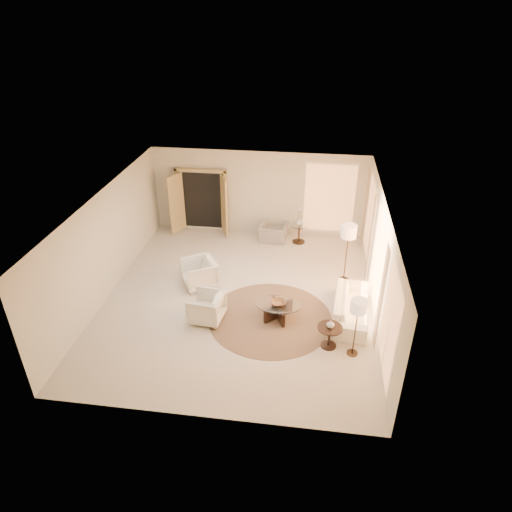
# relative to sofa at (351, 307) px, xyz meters

# --- Properties ---
(room) EXTENTS (7.04, 8.04, 2.83)m
(room) POSITION_rel_sofa_xyz_m (-2.90, 0.43, 1.09)
(room) COLOR beige
(room) RESTS_ON ground
(windows_right) EXTENTS (0.10, 6.40, 2.40)m
(windows_right) POSITION_rel_sofa_xyz_m (0.55, 0.53, 1.04)
(windows_right) COLOR #FFAA66
(windows_right) RESTS_ON room
(window_back_corner) EXTENTS (1.70, 0.10, 2.40)m
(window_back_corner) POSITION_rel_sofa_xyz_m (-0.60, 4.38, 1.04)
(window_back_corner) COLOR #FFAA66
(window_back_corner) RESTS_ON room
(curtains_right) EXTENTS (0.06, 5.20, 2.60)m
(curtains_right) POSITION_rel_sofa_xyz_m (0.50, 1.43, 0.99)
(curtains_right) COLOR tan
(curtains_right) RESTS_ON room
(french_doors) EXTENTS (1.95, 0.66, 2.16)m
(french_doors) POSITION_rel_sofa_xyz_m (-4.80, 4.24, 0.76)
(french_doors) COLOR tan
(french_doors) RESTS_ON room
(area_rug) EXTENTS (3.92, 3.92, 0.01)m
(area_rug) POSITION_rel_sofa_xyz_m (-1.98, -0.33, -0.30)
(area_rug) COLOR #422D20
(area_rug) RESTS_ON room
(sofa) EXTENTS (1.01, 2.18, 0.62)m
(sofa) POSITION_rel_sofa_xyz_m (0.00, 0.00, 0.00)
(sofa) COLOR white
(sofa) RESTS_ON room
(armchair_left) EXTENTS (1.11, 1.13, 0.87)m
(armchair_left) POSITION_rel_sofa_xyz_m (-4.08, 0.88, 0.13)
(armchair_left) COLOR white
(armchair_left) RESTS_ON room
(armchair_right) EXTENTS (0.82, 0.86, 0.81)m
(armchair_right) POSITION_rel_sofa_xyz_m (-3.54, -0.59, 0.09)
(armchair_right) COLOR white
(armchair_right) RESTS_ON room
(accent_chair) EXTENTS (0.94, 0.65, 0.78)m
(accent_chair) POSITION_rel_sofa_xyz_m (-2.35, 3.83, 0.08)
(accent_chair) COLOR gray
(accent_chair) RESTS_ON room
(coffee_table) EXTENTS (1.35, 1.35, 0.42)m
(coffee_table) POSITION_rel_sofa_xyz_m (-1.79, -0.28, -0.05)
(coffee_table) COLOR black
(coffee_table) RESTS_ON room
(end_table) EXTENTS (0.58, 0.58, 0.54)m
(end_table) POSITION_rel_sofa_xyz_m (-0.54, -1.18, 0.06)
(end_table) COLOR black
(end_table) RESTS_ON room
(side_table) EXTENTS (0.53, 0.53, 0.62)m
(side_table) POSITION_rel_sofa_xyz_m (-1.50, 3.83, 0.07)
(side_table) COLOR #31241A
(side_table) RESTS_ON room
(floor_lamp_near) EXTENTS (0.42, 0.42, 1.73)m
(floor_lamp_near) POSITION_rel_sofa_xyz_m (-0.11, 1.71, 1.16)
(floor_lamp_near) COLOR #31241A
(floor_lamp_near) RESTS_ON room
(floor_lamp_far) EXTENTS (0.36, 0.36, 1.47)m
(floor_lamp_far) POSITION_rel_sofa_xyz_m (-0.00, -1.37, 0.94)
(floor_lamp_far) COLOR #31241A
(floor_lamp_far) RESTS_ON room
(bowl) EXTENTS (0.46, 0.46, 0.09)m
(bowl) POSITION_rel_sofa_xyz_m (-1.79, -0.28, 0.15)
(bowl) COLOR brown
(bowl) RESTS_ON coffee_table
(end_vase) EXTENTS (0.22, 0.22, 0.19)m
(end_vase) POSITION_rel_sofa_xyz_m (-0.54, -1.18, 0.33)
(end_vase) COLOR silver
(end_vase) RESTS_ON end_table
(side_vase) EXTENTS (0.31, 0.31, 0.26)m
(side_vase) POSITION_rel_sofa_xyz_m (-1.50, 3.83, 0.43)
(side_vase) COLOR silver
(side_vase) RESTS_ON side_table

